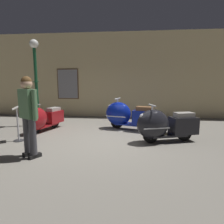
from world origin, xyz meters
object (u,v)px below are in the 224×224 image
Objects in this scene: scooter_2 at (162,125)px; info_stanchion at (18,126)px; visitor_1 at (28,111)px; lamppost at (36,76)px; scooter_0 at (42,119)px; scooter_1 at (126,115)px.

scooter_2 is 3.99m from info_stanchion.
lamppost is at bearing 55.45° from visitor_1.
info_stanchion is at bearing 6.95° from scooter_0.
lamppost reaches higher than visitor_1.
scooter_0 is 0.52× the size of lamppost.
visitor_1 is (-1.99, -2.77, 0.53)m from scooter_1.
lamppost is at bearing -129.32° from scooter_0.
visitor_1 is at bearing 7.22° from scooter_2.
lamppost reaches higher than info_stanchion.
scooter_2 is 0.57× the size of lamppost.
scooter_1 reaches higher than scooter_2.
scooter_2 is at bearing 4.46° from info_stanchion.
scooter_1 reaches higher than scooter_0.
lamppost is (-4.37, 1.65, 1.36)m from scooter_2.
scooter_2 is at bearing 145.02° from scooter_1.
lamppost is 3.43m from visitor_1.
scooter_1 is 1.72m from scooter_2.
scooter_2 is 1.01× the size of visitor_1.
scooter_2 is 4.86m from lamppost.
scooter_0 is 2.81m from scooter_1.
visitor_1 is 1.75× the size of info_stanchion.
scooter_2 is at bearing 95.74° from scooter_0.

